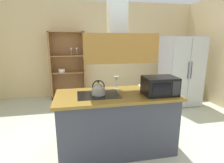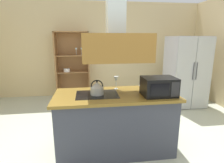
{
  "view_description": "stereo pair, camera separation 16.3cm",
  "coord_description": "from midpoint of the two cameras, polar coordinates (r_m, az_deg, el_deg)",
  "views": [
    {
      "loc": [
        -0.56,
        -2.45,
        1.69
      ],
      "look_at": [
        -0.01,
        0.37,
        1.0
      ],
      "focal_mm": 29.13,
      "sensor_mm": 36.0,
      "label": 1
    },
    {
      "loc": [
        -0.4,
        -2.48,
        1.69
      ],
      "look_at": [
        -0.01,
        0.37,
        1.0
      ],
      "focal_mm": 29.13,
      "sensor_mm": 36.0,
      "label": 2
    }
  ],
  "objects": [
    {
      "name": "wall_back",
      "position": [
        5.5,
        -2.82,
        9.95
      ],
      "size": [
        6.0,
        0.12,
        2.7
      ],
      "primitive_type": "cube",
      "color": "beige",
      "rests_on": "ground"
    },
    {
      "name": "ground_plane",
      "position": [
        3.03,
        2.85,
        -20.45
      ],
      "size": [
        7.8,
        7.8,
        0.0
      ],
      "primitive_type": "plane",
      "color": "beige"
    },
    {
      "name": "kitchen_island",
      "position": [
        2.82,
        2.69,
        -12.56
      ],
      "size": [
        1.76,
        0.81,
        0.9
      ],
      "color": "#3B3F4C",
      "rests_on": "ground"
    },
    {
      "name": "kettle",
      "position": [
        2.59,
        -2.93,
        -2.2
      ],
      "size": [
        0.19,
        0.19,
        0.21
      ],
      "color": "#B4BAB5",
      "rests_on": "kitchen_island"
    },
    {
      "name": "wine_glass_on_counter",
      "position": [
        2.86,
        2.93,
        0.57
      ],
      "size": [
        0.08,
        0.08,
        0.21
      ],
      "color": "silver",
      "rests_on": "kitchen_island"
    },
    {
      "name": "cutting_board",
      "position": [
        3.05,
        13.44,
        -1.72
      ],
      "size": [
        0.37,
        0.29,
        0.02
      ],
      "primitive_type": "cube",
      "rotation": [
        0.0,
        0.0,
        -0.14
      ],
      "color": "white",
      "rests_on": "kitchen_island"
    },
    {
      "name": "range_hood",
      "position": [
        2.53,
        3.01,
        13.58
      ],
      "size": [
        0.9,
        0.7,
        1.31
      ],
      "color": "olive"
    },
    {
      "name": "microwave",
      "position": [
        2.65,
        16.23,
        -1.53
      ],
      "size": [
        0.46,
        0.35,
        0.26
      ],
      "color": "black",
      "rests_on": "kitchen_island"
    },
    {
      "name": "refrigerator",
      "position": [
        4.95,
        23.03,
        2.84
      ],
      "size": [
        0.9,
        0.77,
        1.73
      ],
      "color": "#B5B8C3",
      "rests_on": "ground"
    },
    {
      "name": "dish_cabinet",
      "position": [
        5.33,
        -11.27,
        3.98
      ],
      "size": [
        0.94,
        0.4,
        1.87
      ],
      "color": "#9E6F40",
      "rests_on": "ground"
    }
  ]
}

